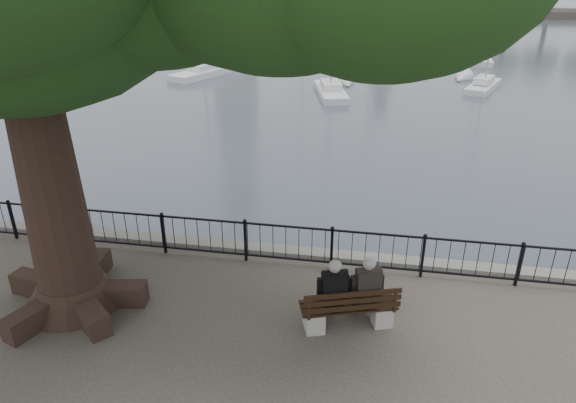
% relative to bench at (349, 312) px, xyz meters
% --- Properties ---
extents(harbor, '(260.00, 260.00, 1.20)m').
position_rel_bench_xyz_m(harbor, '(-1.53, 2.53, -0.84)').
color(harbor, slate).
rests_on(harbor, ground).
extents(railing, '(22.06, 0.06, 1.00)m').
position_rel_bench_xyz_m(railing, '(-1.53, 2.03, 0.22)').
color(railing, black).
rests_on(railing, ground).
extents(bench, '(1.90, 1.09, 0.96)m').
position_rel_bench_xyz_m(bench, '(0.00, 0.00, 0.00)').
color(bench, gray).
rests_on(bench, ground).
extents(person_left, '(0.60, 0.83, 1.53)m').
position_rel_bench_xyz_m(person_left, '(-0.33, 0.00, 0.37)').
color(person_left, black).
rests_on(person_left, ground).
extents(person_right, '(0.60, 0.83, 1.53)m').
position_rel_bench_xyz_m(person_right, '(0.27, 0.20, 0.37)').
color(person_right, black).
rests_on(person_right, ground).
extents(lion_monument, '(5.86, 5.86, 8.68)m').
position_rel_bench_xyz_m(lion_monument, '(0.47, 49.46, 0.83)').
color(lion_monument, slate).
rests_on(lion_monument, ground).
extents(sailboat_b, '(2.69, 5.50, 11.99)m').
position_rel_bench_xyz_m(sailboat_b, '(-2.65, 23.35, -0.98)').
color(sailboat_b, silver).
rests_on(sailboat_b, ground).
extents(sailboat_d, '(2.96, 4.86, 7.92)m').
position_rel_bench_xyz_m(sailboat_d, '(6.84, 26.68, -1.07)').
color(sailboat_d, silver).
rests_on(sailboat_d, ground).
extents(sailboat_e, '(3.96, 6.35, 13.85)m').
position_rel_bench_xyz_m(sailboat_e, '(-12.13, 27.81, -0.96)').
color(sailboat_e, silver).
rests_on(sailboat_e, ground).
extents(sailboat_f, '(3.79, 6.20, 11.63)m').
position_rel_bench_xyz_m(sailboat_f, '(-0.50, 34.36, -1.01)').
color(sailboat_f, silver).
rests_on(sailboat_f, ground).
extents(sailboat_g, '(2.07, 5.86, 9.75)m').
position_rel_bench_xyz_m(sailboat_g, '(8.29, 37.40, -1.05)').
color(sailboat_g, silver).
rests_on(sailboat_g, ground).
extents(sailboat_h, '(2.30, 5.24, 11.96)m').
position_rel_bench_xyz_m(sailboat_h, '(-6.41, 36.85, -0.98)').
color(sailboat_h, silver).
rests_on(sailboat_h, ground).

